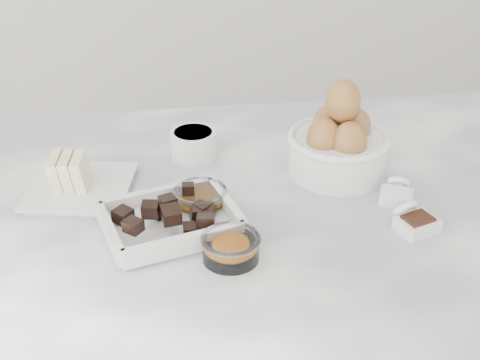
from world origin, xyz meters
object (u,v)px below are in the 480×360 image
at_px(chocolate_dish, 170,218).
at_px(egg_bowl, 339,143).
at_px(zest_bowl, 231,247).
at_px(honey_bowl, 200,199).
at_px(vanilla_spoon, 414,220).
at_px(butter_plate, 78,181).
at_px(sugar_ramekin, 193,143).
at_px(salt_spoon, 397,193).

distance_m(chocolate_dish, egg_bowl, 0.32).
bearing_deg(chocolate_dish, zest_bowl, -44.47).
bearing_deg(honey_bowl, vanilla_spoon, -16.67).
relative_size(butter_plate, vanilla_spoon, 2.29).
height_order(sugar_ramekin, egg_bowl, egg_bowl).
distance_m(butter_plate, zest_bowl, 0.30).
bearing_deg(vanilla_spoon, sugar_ramekin, 139.03).
xyz_separation_m(chocolate_dish, butter_plate, (-0.14, 0.13, -0.00)).
height_order(sugar_ramekin, salt_spoon, sugar_ramekin).
height_order(zest_bowl, vanilla_spoon, vanilla_spoon).
xyz_separation_m(butter_plate, egg_bowl, (0.43, 0.01, 0.03)).
bearing_deg(vanilla_spoon, salt_spoon, 89.15).
xyz_separation_m(sugar_ramekin, egg_bowl, (0.24, -0.08, 0.03)).
xyz_separation_m(butter_plate, vanilla_spoon, (0.50, -0.17, -0.01)).
relative_size(sugar_ramekin, salt_spoon, 1.13).
distance_m(zest_bowl, salt_spoon, 0.30).
xyz_separation_m(butter_plate, salt_spoon, (0.50, -0.09, -0.01)).
relative_size(chocolate_dish, egg_bowl, 1.29).
distance_m(butter_plate, egg_bowl, 0.43).
height_order(egg_bowl, honey_bowl, egg_bowl).
bearing_deg(butter_plate, vanilla_spoon, -18.70).
bearing_deg(sugar_ramekin, butter_plate, -153.13).
height_order(butter_plate, vanilla_spoon, butter_plate).
bearing_deg(zest_bowl, egg_bowl, 46.69).
bearing_deg(egg_bowl, butter_plate, -178.09).
distance_m(egg_bowl, zest_bowl, 0.30).
distance_m(zest_bowl, vanilla_spoon, 0.28).
bearing_deg(vanilla_spoon, butter_plate, 161.30).
distance_m(butter_plate, salt_spoon, 0.51).
bearing_deg(zest_bowl, sugar_ramekin, 95.58).
xyz_separation_m(chocolate_dish, sugar_ramekin, (0.05, 0.22, 0.01)).
xyz_separation_m(butter_plate, zest_bowl, (0.22, -0.20, -0.00)).
height_order(honey_bowl, salt_spoon, salt_spoon).
height_order(honey_bowl, zest_bowl, same).
bearing_deg(sugar_ramekin, egg_bowl, -19.29).
relative_size(chocolate_dish, salt_spoon, 3.04).
relative_size(chocolate_dish, butter_plate, 1.20).
height_order(chocolate_dish, egg_bowl, egg_bowl).
bearing_deg(egg_bowl, zest_bowl, -133.31).
bearing_deg(salt_spoon, sugar_ramekin, 148.83).
distance_m(egg_bowl, vanilla_spoon, 0.20).
relative_size(butter_plate, honey_bowl, 2.20).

